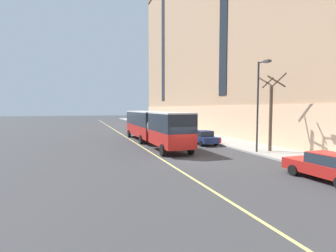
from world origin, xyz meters
TOP-DOWN VIEW (x-y plane):
  - ground_plane at (0.00, 0.00)m, footprint 260.00×260.00m
  - sidewalk at (8.65, 3.00)m, footprint 4.77×160.00m
  - city_bus at (-0.22, 9.88)m, footprint 2.98×18.23m
  - parked_car_red_1 at (4.93, -7.91)m, footprint 2.04×4.78m
  - parked_car_navy_2 at (4.92, 7.46)m, footprint 1.93×4.37m
  - parked_car_champagne_3 at (5.03, 18.73)m, footprint 2.06×4.61m
  - street_tree_mid_block at (8.27, 0.65)m, footprint 2.09×2.06m
  - street_lamp at (6.86, 0.48)m, footprint 0.36×1.48m
  - fire_hydrant at (6.76, 6.89)m, footprint 0.42×0.24m
  - lane_centerline at (-1.92, 3.00)m, footprint 0.16×140.00m

SIDE VIEW (x-z plane):
  - ground_plane at x=0.00m, z-range 0.00..0.00m
  - lane_centerline at x=-1.92m, z-range 0.00..0.01m
  - sidewalk at x=8.65m, z-range 0.00..0.15m
  - fire_hydrant at x=6.76m, z-range 0.13..0.85m
  - parked_car_navy_2 at x=4.92m, z-range 0.00..1.56m
  - parked_car_champagne_3 at x=5.03m, z-range 0.00..1.56m
  - parked_car_red_1 at x=4.93m, z-range 0.00..1.56m
  - city_bus at x=-0.22m, z-range 0.29..3.92m
  - street_tree_mid_block at x=8.27m, z-range 0.26..7.25m
  - street_lamp at x=6.86m, z-range 0.96..8.84m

